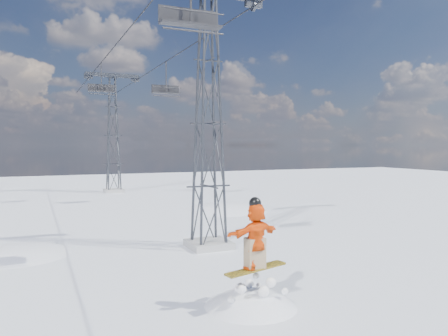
{
  "coord_description": "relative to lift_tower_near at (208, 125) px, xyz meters",
  "views": [
    {
      "loc": [
        -6.28,
        -9.89,
        4.56
      ],
      "look_at": [
        -0.43,
        3.5,
        3.8
      ],
      "focal_mm": 35.0,
      "sensor_mm": 36.0,
      "label": 1
    }
  ],
  "objects": [
    {
      "name": "lift_tower_far",
      "position": [
        0.0,
        25.0,
        0.0
      ],
      "size": [
        5.2,
        1.8,
        11.43
      ],
      "color": "#999999",
      "rests_on": "ground"
    },
    {
      "name": "haul_cables",
      "position": [
        0.0,
        11.5,
        5.38
      ],
      "size": [
        4.46,
        51.0,
        0.06
      ],
      "color": "black",
      "rests_on": "ground"
    },
    {
      "name": "lift_chair_mid",
      "position": [
        2.2,
        14.28,
        3.26
      ],
      "size": [
        2.13,
        0.61,
        2.65
      ],
      "color": "black",
      "rests_on": "ground"
    },
    {
      "name": "lift_chair_far",
      "position": [
        -2.2,
        16.75,
        3.43
      ],
      "size": [
        1.97,
        0.57,
        2.44
      ],
      "color": "black",
      "rests_on": "ground"
    },
    {
      "name": "ground",
      "position": [
        -0.8,
        -8.0,
        -5.47
      ],
      "size": [
        120.0,
        120.0,
        0.0
      ],
      "primitive_type": "plane",
      "color": "white",
      "rests_on": "ground"
    },
    {
      "name": "lift_chair_near",
      "position": [
        -2.2,
        -3.92,
        3.31
      ],
      "size": [
        2.09,
        0.6,
        2.59
      ],
      "color": "black",
      "rests_on": "ground"
    },
    {
      "name": "lift_tower_near",
      "position": [
        0.0,
        0.0,
        0.0
      ],
      "size": [
        5.2,
        1.8,
        11.43
      ],
      "color": "#999999",
      "rests_on": "ground"
    }
  ]
}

